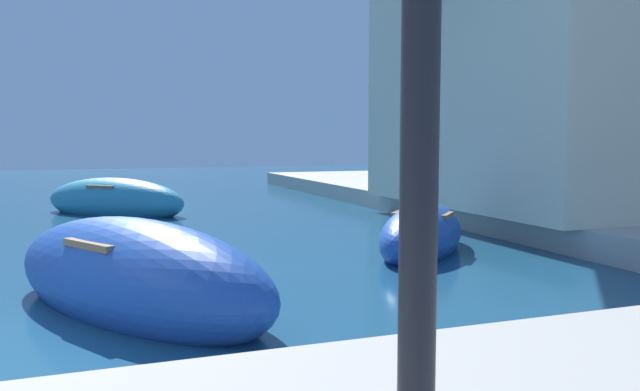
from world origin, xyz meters
TOP-DOWN VIEW (x-y plane):
  - quay_promenade at (4.32, -0.37)m, footprint 44.00×32.00m
  - moored_boat_3 at (2.72, 1.27)m, footprint 3.59×4.65m
  - moored_boat_4 at (2.84, 11.52)m, footprint 4.21×4.13m
  - moored_boat_7 at (7.80, 3.50)m, footprint 3.20×3.30m
  - waterfront_building_main at (13.00, 5.89)m, footprint 7.22×8.24m
  - quayside_tree at (11.22, 10.15)m, footprint 2.69×2.69m

SIDE VIEW (x-z plane):
  - quay_promenade at x=4.32m, z-range 0.00..0.50m
  - moored_boat_7 at x=7.80m, z-range -0.25..0.87m
  - moored_boat_4 at x=2.84m, z-range -0.28..0.99m
  - moored_boat_3 at x=2.72m, z-range -0.31..1.10m
  - quayside_tree at x=11.22m, z-range 1.35..5.76m
  - waterfront_building_main at x=13.00m, z-range 0.56..7.54m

